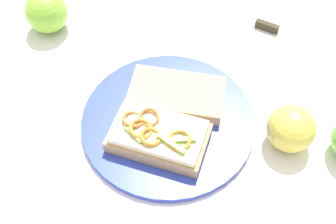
{
  "coord_description": "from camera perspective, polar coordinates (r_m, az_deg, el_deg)",
  "views": [
    {
      "loc": [
        -0.38,
        0.1,
        0.58
      ],
      "look_at": [
        0.0,
        0.0,
        0.03
      ],
      "focal_mm": 45.23,
      "sensor_mm": 36.0,
      "label": 1
    }
  ],
  "objects": [
    {
      "name": "ground_plane",
      "position": [
        0.7,
        0.0,
        -1.52
      ],
      "size": [
        2.0,
        2.0,
        0.0
      ],
      "primitive_type": "plane",
      "color": "white",
      "rests_on": "ground"
    },
    {
      "name": "plate",
      "position": [
        0.7,
        0.0,
        -1.25
      ],
      "size": [
        0.29,
        0.29,
        0.01
      ],
      "primitive_type": "cylinder",
      "color": "#2C40B3",
      "rests_on": "ground_plane"
    },
    {
      "name": "sandwich",
      "position": [
        0.65,
        -1.33,
        -3.19
      ],
      "size": [
        0.16,
        0.17,
        0.05
      ],
      "rotation": [
        0.0,
        0.0,
        1.0
      ],
      "color": "tan",
      "rests_on": "plate"
    },
    {
      "name": "bread_slice_side",
      "position": [
        0.71,
        1.16,
        2.42
      ],
      "size": [
        0.15,
        0.18,
        0.02
      ],
      "primitive_type": "cube",
      "rotation": [
        0.0,
        0.0,
        1.13
      ],
      "color": "tan",
      "rests_on": "plate"
    },
    {
      "name": "apple_1",
      "position": [
        0.86,
        -16.06,
        12.85
      ],
      "size": [
        0.1,
        0.1,
        0.08
      ],
      "primitive_type": "sphere",
      "rotation": [
        0.0,
        0.0,
        2.88
      ],
      "color": "#7EBE37",
      "rests_on": "ground_plane"
    },
    {
      "name": "apple_2",
      "position": [
        0.68,
        16.26,
        -2.14
      ],
      "size": [
        0.1,
        0.1,
        0.08
      ],
      "primitive_type": "sphere",
      "rotation": [
        0.0,
        0.0,
        1.96
      ],
      "color": "gold",
      "rests_on": "ground_plane"
    },
    {
      "name": "knife",
      "position": [
        0.87,
        13.96,
        10.78
      ],
      "size": [
        0.08,
        0.09,
        0.02
      ],
      "rotation": [
        0.0,
        0.0,
        3.97
      ],
      "color": "silver",
      "rests_on": "ground_plane"
    }
  ]
}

